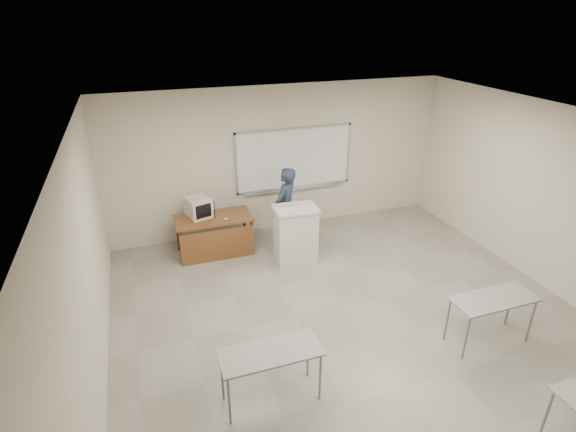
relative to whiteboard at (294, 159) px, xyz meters
name	(u,v)px	position (x,y,z in m)	size (l,w,h in m)	color
floor	(368,343)	(-0.30, -3.97, -1.49)	(7.00, 8.00, 0.01)	gray
whiteboard	(294,159)	(0.00, 0.00, 0.00)	(2.48, 0.10, 1.31)	white
student_desks	(432,373)	(-0.30, -5.32, -0.81)	(4.40, 2.20, 0.73)	gray
instructor_desk	(215,229)	(-1.86, -0.78, -0.94)	(1.44, 0.72, 0.75)	brown
podium	(295,234)	(-0.50, -1.47, -0.94)	(0.77, 0.56, 1.08)	white
crt_monitor	(198,207)	(-2.11, -0.54, -0.55)	(0.40, 0.45, 0.38)	beige
laptop	(206,212)	(-1.96, -0.51, -0.68)	(0.31, 0.29, 0.23)	black
mouse	(226,219)	(-1.66, -0.87, -0.71)	(0.10, 0.07, 0.04)	#AAAEB2
keyboard	(286,206)	(-0.65, -1.39, -0.39)	(0.50, 0.17, 0.03)	beige
presenter	(286,207)	(-0.47, -0.82, -0.67)	(0.59, 0.39, 1.61)	black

